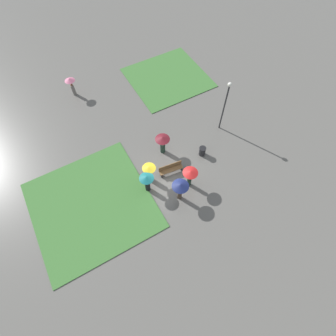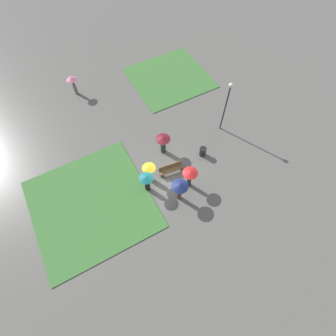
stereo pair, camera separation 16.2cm
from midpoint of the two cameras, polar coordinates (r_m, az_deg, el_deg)
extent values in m
plane|color=#66635E|center=(19.76, 0.22, -2.31)|extent=(90.00, 90.00, 0.00)
cube|color=#427A38|center=(19.56, -16.12, -7.49)|extent=(8.07, 8.22, 0.06)
cube|color=#427A38|center=(27.11, 0.50, 19.09)|extent=(7.15, 6.91, 0.06)
cube|color=brown|center=(19.66, 0.90, -0.35)|extent=(1.86, 0.65, 0.05)
cube|color=brown|center=(19.53, 0.71, 0.45)|extent=(1.82, 0.28, 0.45)
cube|color=#232326|center=(19.71, -1.31, -1.43)|extent=(0.13, 0.39, 0.40)
cube|color=#232326|center=(20.03, 3.04, 0.04)|extent=(0.13, 0.39, 0.40)
cylinder|color=#2D2D30|center=(21.39, 12.45, 12.34)|extent=(0.12, 0.12, 4.46)
sphere|color=white|center=(19.79, 13.79, 17.10)|extent=(0.32, 0.32, 0.32)
cylinder|color=#232326|center=(20.78, 7.77, 3.53)|extent=(0.50, 0.50, 0.78)
cylinder|color=black|center=(20.45, 7.90, 4.18)|extent=(0.54, 0.54, 0.03)
cylinder|color=#1E3328|center=(20.68, -0.84, 4.50)|extent=(0.55, 0.55, 1.04)
sphere|color=tan|center=(20.18, -0.86, 5.53)|extent=(0.21, 0.21, 0.21)
cylinder|color=#4C4C4F|center=(19.95, -0.87, 6.02)|extent=(0.02, 0.02, 0.35)
cone|color=maroon|center=(19.73, -0.89, 6.52)|extent=(1.13, 1.13, 0.22)
cylinder|color=#1E3328|center=(19.07, 4.85, -2.81)|extent=(0.41, 0.41, 1.16)
sphere|color=beige|center=(18.47, 5.00, -1.80)|extent=(0.20, 0.20, 0.20)
cylinder|color=#4C4C4F|center=(18.24, 5.06, -1.38)|extent=(0.02, 0.02, 0.35)
cone|color=red|center=(18.01, 5.13, -0.95)|extent=(1.08, 1.08, 0.19)
cylinder|color=black|center=(18.91, -4.27, -3.81)|extent=(0.51, 0.51, 1.10)
sphere|color=#997051|center=(18.33, -4.40, -2.86)|extent=(0.21, 0.21, 0.21)
cylinder|color=#4C4C4F|center=(18.08, -4.46, -2.43)|extent=(0.02, 0.02, 0.35)
cone|color=#197075|center=(17.83, -4.52, -1.99)|extent=(1.03, 1.03, 0.22)
cylinder|color=#47382D|center=(18.52, 2.73, -5.64)|extent=(0.36, 0.36, 1.20)
sphere|color=beige|center=(17.89, 2.82, -4.66)|extent=(0.22, 0.22, 0.22)
cylinder|color=#4C4C4F|center=(17.64, 2.86, -4.24)|extent=(0.02, 0.02, 0.35)
cone|color=navy|center=(17.38, 2.90, -3.80)|extent=(1.18, 1.18, 0.24)
cylinder|color=#47382D|center=(19.28, -3.74, -1.72)|extent=(0.53, 0.53, 1.09)
sphere|color=brown|center=(18.72, -3.85, -0.72)|extent=(0.22, 0.22, 0.22)
cylinder|color=#4C4C4F|center=(18.47, -3.91, -0.26)|extent=(0.02, 0.02, 0.35)
cone|color=gold|center=(18.24, -3.96, 0.19)|extent=(0.97, 0.97, 0.20)
cylinder|color=slate|center=(26.53, -19.34, 15.89)|extent=(0.31, 0.31, 1.02)
sphere|color=brown|center=(26.14, -19.74, 16.88)|extent=(0.23, 0.23, 0.23)
cylinder|color=#4C4C4F|center=(25.96, -19.93, 17.35)|extent=(0.02, 0.02, 0.35)
cone|color=pink|center=(25.78, -20.14, 17.84)|extent=(0.91, 0.91, 0.26)
camera|label=1|loc=(0.08, -89.76, 0.39)|focal=28.00mm
camera|label=2|loc=(0.08, 90.24, -0.39)|focal=28.00mm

